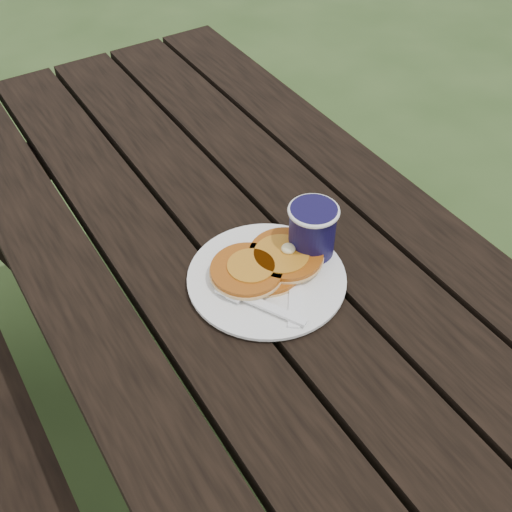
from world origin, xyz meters
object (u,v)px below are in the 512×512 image
plate (267,279)px  pancake_stack (268,263)px  coffee_cup (312,229)px  picnic_table (269,398)px

plate → pancake_stack: (0.01, 0.01, 0.02)m
pancake_stack → coffee_cup: size_ratio=1.90×
plate → pancake_stack: 0.03m
coffee_cup → plate: bearing=-172.6°
pancake_stack → coffee_cup: 0.09m
plate → coffee_cup: coffee_cup is taller
pancake_stack → plate: bearing=-129.6°
coffee_cup → pancake_stack: bearing=179.5°
pancake_stack → picnic_table: bearing=-18.6°
picnic_table → plate: 0.39m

